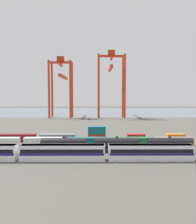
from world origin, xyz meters
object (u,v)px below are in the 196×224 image
Objects in this scene: freight_tank_row at (169,144)px; gantry_crane_west at (61,81)px; shipping_container_2 at (87,142)px; shipping_container_7 at (57,138)px; shipping_container_4 at (173,141)px; passenger_train at (63,152)px; gantry_crane_central at (111,77)px; shipping_container_8 at (97,138)px.

gantry_crane_west is (-45.82, 104.35, 23.63)m from freight_tank_row.
shipping_container_2 and shipping_container_7 have the same top height.
shipping_container_4 is at bearing -10.17° from shipping_container_7.
passenger_train is 0.88× the size of freight_tank_row.
freight_tank_row is 1.55× the size of gantry_crane_central.
passenger_train is 30.43m from freight_tank_row.
freight_tank_row is (29.08, 8.96, -0.09)m from passenger_train.
gantry_crane_central is (13.35, 95.69, 27.49)m from shipping_container_2.
passenger_train is at bearing -77.69° from shipping_container_7.
gantry_crane_west reaches higher than shipping_container_8.
freight_tank_row reaches higher than shipping_container_8.
shipping_container_8 is at bearing 144.36° from freight_tank_row.
freight_tank_row is at bearing -35.64° from shipping_container_8.
gantry_crane_west reaches higher than shipping_container_4.
shipping_container_2 is 2.00× the size of shipping_container_8.
shipping_container_7 is 2.00× the size of shipping_container_8.
gantry_crane_west reaches higher than freight_tank_row.
freight_tank_row reaches higher than shipping_container_4.
freight_tank_row is 25.43m from shipping_container_8.
shipping_container_8 is 0.13× the size of gantry_crane_central.
shipping_container_2 is 0.28× the size of gantry_crane_west.
shipping_container_7 is at bearing 156.63° from freight_tank_row.
freight_tank_row is 12.05× the size of shipping_container_8.
shipping_container_8 is at bearing 64.83° from shipping_container_2.
shipping_container_8 is (3.20, 6.80, 0.00)m from shipping_container_2.
shipping_container_4 and shipping_container_8 have the same top height.
freight_tank_row is 116.39m from gantry_crane_west.
freight_tank_row is 6.01× the size of shipping_container_2.
shipping_container_2 is 101.78m from gantry_crane_west.
gantry_crane_central reaches higher than shipping_container_7.
shipping_container_7 is (-5.19, 23.78, -0.84)m from passenger_train.
shipping_container_2 is 1.00× the size of shipping_container_4.
passenger_train is at bearing -162.87° from freight_tank_row.
freight_tank_row is at bearing -66.29° from gantry_crane_west.
shipping_container_2 and shipping_container_8 have the same top height.
shipping_container_2 is (5.23, 16.97, -0.84)m from passenger_train.
gantry_crane_central is (23.77, 88.89, 27.49)m from shipping_container_7.
gantry_crane_central is (10.16, 88.89, 27.49)m from shipping_container_8.
gantry_crane_west reaches higher than shipping_container_7.
gantry_crane_central is at bearing 82.06° from shipping_container_2.
freight_tank_row is 1.71× the size of gantry_crane_west.
shipping_container_7 is 0.28× the size of gantry_crane_west.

